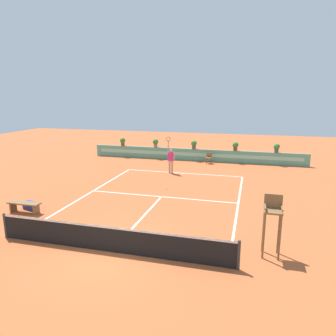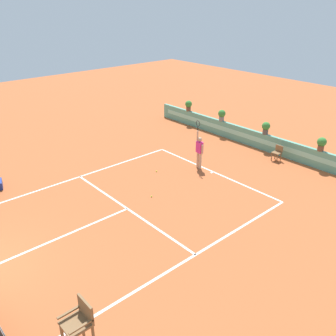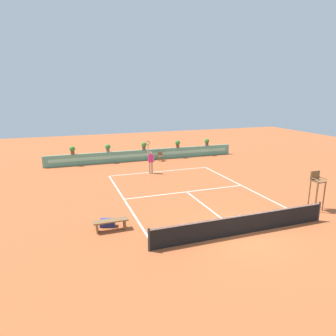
# 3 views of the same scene
# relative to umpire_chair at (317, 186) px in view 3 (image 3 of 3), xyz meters

# --- Properties ---
(ground_plane) EXTENTS (60.00, 60.00, 0.00)m
(ground_plane) POSITION_rel_umpire_chair_xyz_m (-5.42, 4.74, -1.34)
(ground_plane) COLOR #B2562D
(court_lines) EXTENTS (8.32, 11.94, 0.01)m
(court_lines) POSITION_rel_umpire_chair_xyz_m (-5.42, 5.45, -1.34)
(court_lines) COLOR white
(court_lines) RESTS_ON ground
(net) EXTENTS (8.92, 0.10, 1.00)m
(net) POSITION_rel_umpire_chair_xyz_m (-5.42, -1.26, -0.83)
(net) COLOR #333333
(net) RESTS_ON ground
(back_wall_barrier) EXTENTS (18.00, 0.21, 1.00)m
(back_wall_barrier) POSITION_rel_umpire_chair_xyz_m (-5.42, 15.12, -0.84)
(back_wall_barrier) COLOR #599E84
(back_wall_barrier) RESTS_ON ground
(umpire_chair) EXTENTS (0.60, 0.60, 2.14)m
(umpire_chair) POSITION_rel_umpire_chair_xyz_m (0.00, 0.00, 0.00)
(umpire_chair) COLOR brown
(umpire_chair) RESTS_ON ground
(ball_kid_chair) EXTENTS (0.44, 0.44, 0.85)m
(ball_kid_chair) POSITION_rel_umpire_chair_xyz_m (-4.12, 14.39, -0.86)
(ball_kid_chair) COLOR brown
(ball_kid_chair) RESTS_ON ground
(bench_courtside) EXTENTS (1.60, 0.44, 0.51)m
(bench_courtside) POSITION_rel_umpire_chair_xyz_m (-10.97, 1.17, -0.97)
(bench_courtside) COLOR brown
(bench_courtside) RESTS_ON ground
(gear_bag) EXTENTS (0.78, 0.55, 0.36)m
(gear_bag) POSITION_rel_umpire_chair_xyz_m (-11.06, 1.66, -1.16)
(gear_bag) COLOR navy
(gear_bag) RESTS_ON ground
(tennis_player) EXTENTS (0.62, 0.27, 2.58)m
(tennis_player) POSITION_rel_umpire_chair_xyz_m (-6.27, 10.39, -0.29)
(tennis_player) COLOR tan
(tennis_player) RESTS_ON ground
(tennis_ball_near_baseline) EXTENTS (0.07, 0.07, 0.07)m
(tennis_ball_near_baseline) POSITION_rel_umpire_chair_xyz_m (-5.52, 6.55, -1.31)
(tennis_ball_near_baseline) COLOR #CCE033
(tennis_ball_near_baseline) RESTS_ON ground
(tennis_ball_mid_court) EXTENTS (0.07, 0.07, 0.07)m
(tennis_ball_mid_court) POSITION_rel_umpire_chair_xyz_m (-7.40, 8.41, -1.31)
(tennis_ball_mid_court) COLOR #CCE033
(tennis_ball_mid_court) RESTS_ON ground
(potted_plant_right) EXTENTS (0.48, 0.48, 0.72)m
(potted_plant_right) POSITION_rel_umpire_chair_xyz_m (-2.10, 15.13, 0.07)
(potted_plant_right) COLOR brown
(potted_plant_right) RESTS_ON back_wall_barrier
(potted_plant_centre) EXTENTS (0.48, 0.48, 0.72)m
(potted_plant_centre) POSITION_rel_umpire_chair_xyz_m (-5.50, 15.13, 0.07)
(potted_plant_centre) COLOR #514C47
(potted_plant_centre) RESTS_ON back_wall_barrier
(potted_plant_far_left) EXTENTS (0.48, 0.48, 0.72)m
(potted_plant_far_left) POSITION_rel_umpire_chair_xyz_m (-11.91, 15.13, 0.07)
(potted_plant_far_left) COLOR brown
(potted_plant_far_left) RESTS_ON back_wall_barrier
(potted_plant_left) EXTENTS (0.48, 0.48, 0.72)m
(potted_plant_left) POSITION_rel_umpire_chair_xyz_m (-8.86, 15.13, 0.07)
(potted_plant_left) COLOR gray
(potted_plant_left) RESTS_ON back_wall_barrier
(potted_plant_far_right) EXTENTS (0.48, 0.48, 0.72)m
(potted_plant_far_right) POSITION_rel_umpire_chair_xyz_m (1.06, 15.13, 0.07)
(potted_plant_far_right) COLOR #514C47
(potted_plant_far_right) RESTS_ON back_wall_barrier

